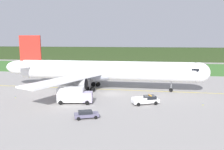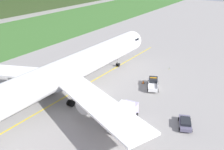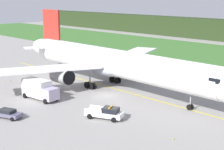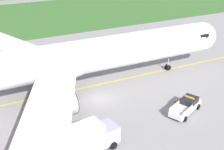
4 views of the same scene
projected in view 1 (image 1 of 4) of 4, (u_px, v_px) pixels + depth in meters
name	position (u px, v px, depth m)	size (l,w,h in m)	color
ground	(110.00, 93.00, 57.37)	(320.00, 320.00, 0.00)	gray
grass_verge	(128.00, 67.00, 108.74)	(320.00, 42.23, 0.04)	#39682B
distant_tree_line	(132.00, 54.00, 140.77)	(288.00, 7.65, 8.24)	#243218
taxiway_centerline_main	(105.00, 89.00, 61.95)	(73.32, 0.30, 0.01)	yellow
airliner	(102.00, 71.00, 61.28)	(55.33, 45.07, 14.43)	white
ops_pickup_truck	(146.00, 100.00, 47.80)	(5.93, 4.04, 1.94)	silver
catering_truck	(74.00, 95.00, 48.34)	(7.52, 3.40, 3.56)	#ADA3C1
staff_car	(86.00, 114.00, 39.44)	(4.51, 3.17, 1.30)	#58546D
apron_cone	(149.00, 99.00, 50.28)	(0.58, 0.58, 0.73)	black
taxiway_edge_light_east	(203.00, 104.00, 46.98)	(0.12, 0.12, 0.45)	yellow
taxiway_edge_light_west	(15.00, 97.00, 53.11)	(0.12, 0.12, 0.40)	yellow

